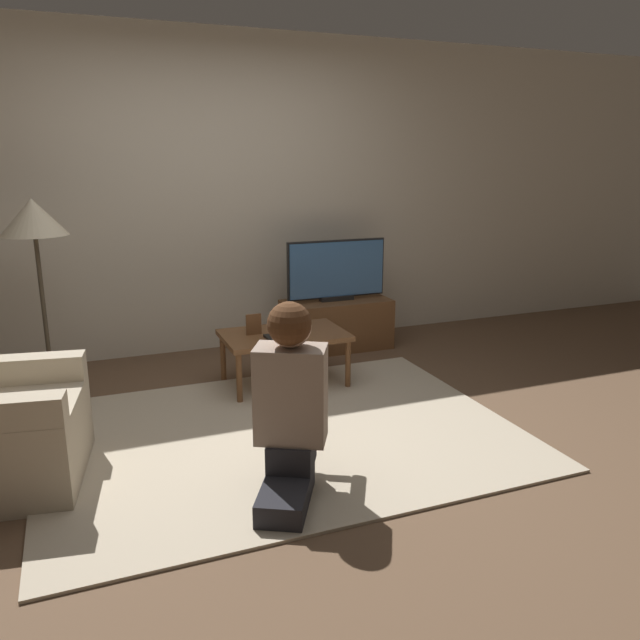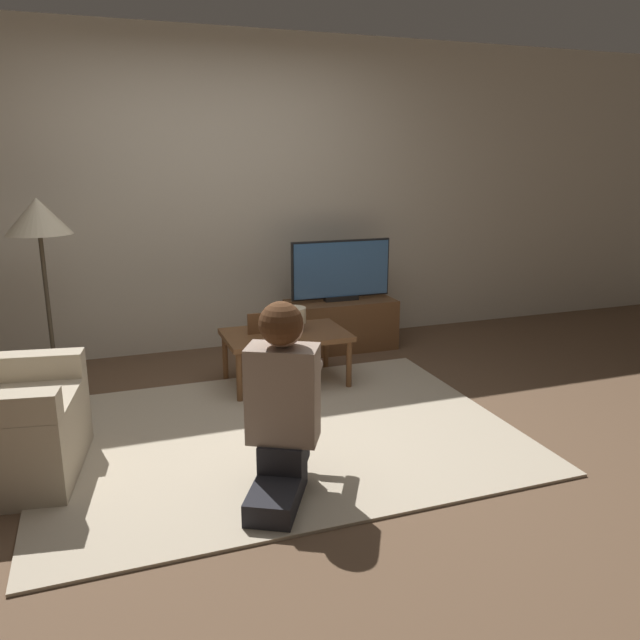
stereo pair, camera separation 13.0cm
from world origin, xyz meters
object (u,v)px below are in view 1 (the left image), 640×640
at_px(coffee_table, 284,338).
at_px(person_kneeling, 290,397).
at_px(tv, 337,270).
at_px(table_lamp, 292,317).
at_px(floor_lamp, 34,228).

bearing_deg(coffee_table, person_kneeling, -107.11).
xyz_separation_m(tv, table_lamp, (-0.63, -0.65, -0.19)).
distance_m(tv, person_kneeling, 2.41).
bearing_deg(person_kneeling, table_lamp, -81.00).
bearing_deg(table_lamp, tv, 46.28).
xyz_separation_m(coffee_table, floor_lamp, (-1.57, 0.42, 0.81)).
distance_m(tv, coffee_table, 1.04).
distance_m(person_kneeling, table_lamp, 1.55).
bearing_deg(table_lamp, coffee_table, -154.44).
height_order(tv, person_kneeling, person_kneeling).
distance_m(coffee_table, floor_lamp, 1.82).
relative_size(coffee_table, table_lamp, 4.85).
bearing_deg(tv, table_lamp, -133.72).
relative_size(coffee_table, floor_lamp, 0.65).
height_order(tv, floor_lamp, floor_lamp).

